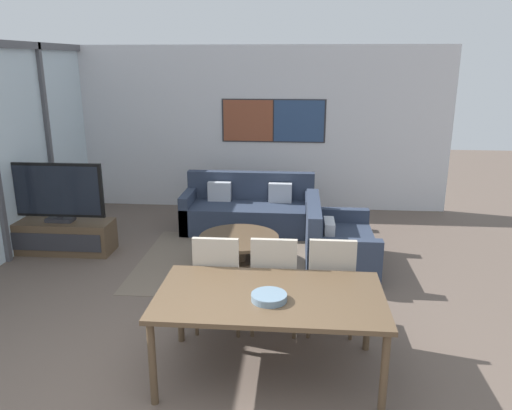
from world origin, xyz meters
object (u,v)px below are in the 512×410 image
object	(u,v)px
tv_console	(62,236)
dining_table	(270,301)
sofa_side	(334,246)
dining_chair_centre	(274,281)
dining_chair_right	(331,282)
television	(57,192)
sofa_main	(249,211)
fruit_bowl	(269,297)
coffee_table	(239,243)
dining_chair_left	(218,280)

from	to	relation	value
tv_console	dining_table	xyz separation A→B (m)	(3.01, -2.56, 0.46)
sofa_side	dining_chair_centre	size ratio (longest dim) A/B	1.37
dining_chair_right	tv_console	bearing A→B (deg)	152.48
television	sofa_main	bearing A→B (deg)	25.74
television	sofa_main	distance (m)	2.80
dining_table	dining_chair_centre	bearing A→B (deg)	90.00
dining_table	fruit_bowl	size ratio (longest dim) A/B	6.48
tv_console	sofa_main	size ratio (longest dim) A/B	0.69
dining_chair_right	fruit_bowl	bearing A→B (deg)	-122.93
dining_chair_centre	fruit_bowl	world-z (taller)	dining_chair_centre
coffee_table	dining_chair_left	xyz separation A→B (m)	(0.01, -1.72, 0.27)
dining_table	sofa_side	bearing A→B (deg)	73.89
dining_table	fruit_bowl	bearing A→B (deg)	-90.69
television	sofa_main	world-z (taller)	television
sofa_main	dining_chair_right	distance (m)	3.23
television	sofa_main	size ratio (longest dim) A/B	0.63
dining_chair_centre	coffee_table	bearing A→B (deg)	107.68
television	dining_table	xyz separation A→B (m)	(3.01, -2.56, -0.17)
television	sofa_side	world-z (taller)	television
sofa_side	dining_table	distance (m)	2.46
television	dining_chair_left	world-z (taller)	television
dining_table	dining_chair_right	distance (m)	0.90
tv_console	dining_chair_right	world-z (taller)	dining_chair_right
dining_chair_centre	sofa_main	bearing A→B (deg)	100.05
tv_console	coffee_table	world-z (taller)	tv_console
coffee_table	dining_table	xyz separation A→B (m)	(0.54, -2.40, 0.41)
tv_console	fruit_bowl	bearing A→B (deg)	-41.60
dining_chair_right	television	bearing A→B (deg)	152.47
television	dining_chair_centre	distance (m)	3.56
dining_chair_right	fruit_bowl	distance (m)	1.01
dining_chair_left	dining_table	bearing A→B (deg)	-51.52
dining_chair_left	fruit_bowl	bearing A→B (deg)	-55.74
television	coffee_table	world-z (taller)	television
dining_table	fruit_bowl	xyz separation A→B (m)	(-0.00, -0.11, 0.10)
sofa_main	dining_chair_centre	bearing A→B (deg)	-79.95
sofa_main	dining_chair_left	xyz separation A→B (m)	(0.01, -3.08, 0.25)
tv_console	dining_chair_centre	size ratio (longest dim) A/B	1.39
television	fruit_bowl	xyz separation A→B (m)	(3.01, -2.67, -0.07)
tv_console	sofa_main	world-z (taller)	sofa_main
television	dining_chair_centre	world-z (taller)	television
tv_console	coffee_table	xyz separation A→B (m)	(2.47, -0.17, 0.05)
dining_chair_centre	dining_chair_right	distance (m)	0.53
television	fruit_bowl	distance (m)	4.03
dining_chair_left	fruit_bowl	world-z (taller)	dining_chair_left
sofa_main	sofa_side	xyz separation A→B (m)	(1.22, -1.42, -0.00)
dining_table	television	bearing A→B (deg)	139.60
dining_chair_left	dining_chair_centre	distance (m)	0.53
sofa_main	fruit_bowl	size ratio (longest dim) A/B	7.07
dining_table	sofa_main	bearing A→B (deg)	98.22
fruit_bowl	television	bearing A→B (deg)	138.40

